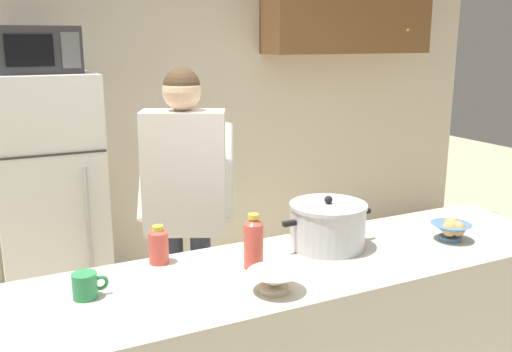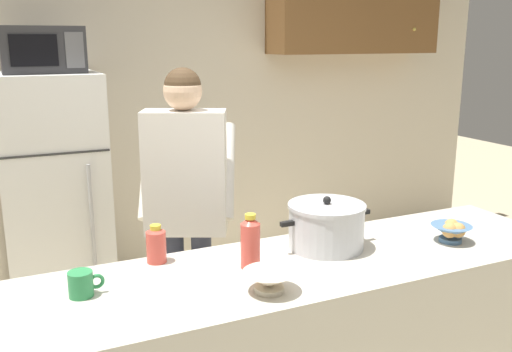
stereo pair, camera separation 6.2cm
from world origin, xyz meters
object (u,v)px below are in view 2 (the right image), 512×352
at_px(refrigerator, 55,199).
at_px(cooking_pot, 326,226).
at_px(bottle_mid_counter, 250,242).
at_px(bottle_near_edge, 156,244).
at_px(person_near_pot, 186,188).
at_px(empty_bowl, 269,280).
at_px(bread_bowl, 452,231).
at_px(coffee_mug, 82,284).
at_px(microwave, 42,50).

xyz_separation_m(refrigerator, cooking_pot, (0.99, -1.73, 0.21)).
distance_m(cooking_pot, bottle_mid_counter, 0.41).
bearing_deg(bottle_near_edge, person_near_pot, 61.17).
height_order(empty_bowl, bottle_near_edge, bottle_near_edge).
xyz_separation_m(bread_bowl, bottle_near_edge, (-1.30, 0.34, 0.03)).
bearing_deg(coffee_mug, cooking_pot, 2.55).
bearing_deg(cooking_pot, person_near_pot, 119.09).
distance_m(refrigerator, coffee_mug, 1.79).
height_order(bread_bowl, empty_bowl, bread_bowl).
xyz_separation_m(person_near_pot, bread_bowl, (0.98, -0.93, -0.09)).
distance_m(refrigerator, empty_bowl, 2.12).
xyz_separation_m(person_near_pot, cooking_pot, (0.41, -0.74, -0.04)).
relative_size(coffee_mug, empty_bowl, 0.64).
relative_size(microwave, cooking_pot, 1.05).
distance_m(refrigerator, bottle_near_edge, 1.61).
xyz_separation_m(person_near_pot, empty_bowl, (-0.02, -1.05, -0.10)).
bearing_deg(cooking_pot, bread_bowl, -18.21).
xyz_separation_m(empty_bowl, bottle_near_edge, (-0.30, 0.46, 0.03)).
relative_size(refrigerator, microwave, 3.40).
xyz_separation_m(cooking_pot, empty_bowl, (-0.43, -0.30, -0.06)).
relative_size(coffee_mug, bottle_near_edge, 0.80).
bearing_deg(bottle_mid_counter, microwave, 108.34).
bearing_deg(cooking_pot, coffee_mug, -177.45).
relative_size(refrigerator, empty_bowl, 8.01).
bearing_deg(empty_bowl, coffee_mug, 158.09).
distance_m(bread_bowl, empty_bowl, 1.00).
relative_size(bread_bowl, bottle_near_edge, 1.14).
relative_size(cooking_pot, coffee_mug, 3.49).
bearing_deg(bottle_mid_counter, coffee_mug, 178.31).
bearing_deg(person_near_pot, cooking_pot, -60.91).
height_order(microwave, cooking_pot, microwave).
bearing_deg(microwave, bread_bowl, -50.64).
xyz_separation_m(microwave, coffee_mug, (-0.08, -1.76, -0.80)).
relative_size(person_near_pot, empty_bowl, 8.34).
height_order(microwave, bottle_near_edge, microwave).
relative_size(refrigerator, bread_bowl, 8.74).
height_order(refrigerator, cooking_pot, refrigerator).
relative_size(coffee_mug, bottle_mid_counter, 0.57).
distance_m(cooking_pot, coffee_mug, 1.07).
distance_m(coffee_mug, bread_bowl, 1.64).
bearing_deg(empty_bowl, microwave, 105.53).
bearing_deg(refrigerator, bread_bowl, -50.96).
bearing_deg(refrigerator, bottle_near_edge, -80.78).
height_order(coffee_mug, bottle_mid_counter, bottle_mid_counter).
distance_m(microwave, bottle_near_edge, 1.76).
relative_size(refrigerator, person_near_pot, 0.96).
height_order(person_near_pot, cooking_pot, person_near_pot).
distance_m(coffee_mug, bottle_near_edge, 0.39).
height_order(microwave, empty_bowl, microwave).
distance_m(person_near_pot, bread_bowl, 1.35).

